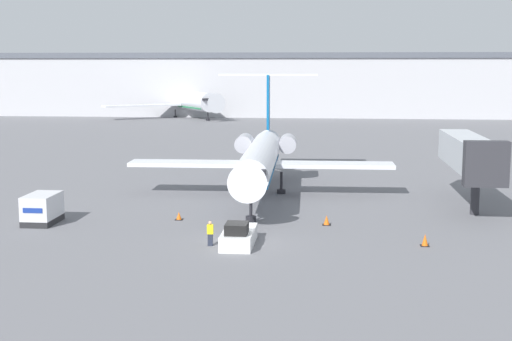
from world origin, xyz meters
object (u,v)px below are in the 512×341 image
at_px(traffic_cone_right, 327,220).
at_px(airplane_parked_far_left, 188,100).
at_px(pushback_tug, 239,236).
at_px(traffic_cone_mid, 425,240).
at_px(traffic_cone_left, 179,216).
at_px(worker_near_tug, 210,233).
at_px(airplane_main, 261,156).
at_px(jet_bridge, 469,154).
at_px(luggage_cart, 42,209).

relative_size(traffic_cone_right, airplane_parked_far_left, 0.02).
distance_m(pushback_tug, traffic_cone_mid, 12.20).
height_order(traffic_cone_right, airplane_parked_far_left, airplane_parked_far_left).
relative_size(pushback_tug, traffic_cone_left, 7.66).
xyz_separation_m(worker_near_tug, airplane_parked_far_left, (-23.46, 112.04, 2.97)).
bearing_deg(worker_near_tug, pushback_tug, 11.96).
bearing_deg(traffic_cone_left, airplane_main, 65.19).
height_order(traffic_cone_mid, jet_bridge, jet_bridge).
xyz_separation_m(luggage_cart, traffic_cone_right, (21.12, 1.53, -0.76)).
relative_size(pushback_tug, airplane_parked_far_left, 0.14).
relative_size(airplane_parked_far_left, jet_bridge, 2.27).
bearing_deg(worker_near_tug, traffic_cone_left, 115.90).
height_order(traffic_cone_left, traffic_cone_right, traffic_cone_right).
relative_size(traffic_cone_mid, jet_bridge, 0.05).
relative_size(worker_near_tug, airplane_parked_far_left, 0.05).
bearing_deg(luggage_cart, traffic_cone_mid, -8.29).
height_order(worker_near_tug, airplane_parked_far_left, airplane_parked_far_left).
bearing_deg(airplane_parked_far_left, traffic_cone_mid, -71.31).
bearing_deg(traffic_cone_right, traffic_cone_mid, -40.83).
bearing_deg(pushback_tug, worker_near_tug, -168.04).
bearing_deg(jet_bridge, pushback_tug, -140.09).
distance_m(traffic_cone_left, jet_bridge, 24.40).
height_order(traffic_cone_left, jet_bridge, jet_bridge).
xyz_separation_m(pushback_tug, traffic_cone_mid, (12.16, 0.94, -0.22)).
xyz_separation_m(airplane_main, worker_near_tug, (-1.56, -18.86, -2.66)).
bearing_deg(pushback_tug, traffic_cone_mid, 4.43).
distance_m(airplane_main, worker_near_tug, 19.11).
height_order(luggage_cart, jet_bridge, jet_bridge).
relative_size(worker_near_tug, jet_bridge, 0.11).
bearing_deg(traffic_cone_left, airplane_parked_far_left, 100.73).
bearing_deg(traffic_cone_mid, pushback_tug, -175.57).
distance_m(pushback_tug, jet_bridge, 23.01).
relative_size(traffic_cone_right, traffic_cone_mid, 0.90).
height_order(traffic_cone_right, jet_bridge, jet_bridge).
bearing_deg(worker_near_tug, airplane_parked_far_left, 101.83).
bearing_deg(worker_near_tug, traffic_cone_right, 42.21).
bearing_deg(worker_near_tug, airplane_main, 85.26).
bearing_deg(traffic_cone_mid, traffic_cone_left, 160.58).
xyz_separation_m(pushback_tug, airplane_parked_far_left, (-25.28, 111.66, 3.22)).
height_order(traffic_cone_mid, airplane_parked_far_left, airplane_parked_far_left).
height_order(traffic_cone_right, traffic_cone_mid, traffic_cone_mid).
distance_m(airplane_main, traffic_cone_mid, 21.71).
height_order(airplane_main, traffic_cone_right, airplane_main).
relative_size(pushback_tug, jet_bridge, 0.32).
height_order(traffic_cone_left, airplane_parked_far_left, airplane_parked_far_left).
distance_m(worker_near_tug, traffic_cone_mid, 14.05).
relative_size(airplane_main, traffic_cone_right, 38.12).
xyz_separation_m(luggage_cart, jet_bridge, (32.76, 9.60, 3.35)).
bearing_deg(airplane_parked_far_left, traffic_cone_right, -73.56).
relative_size(traffic_cone_left, airplane_parked_far_left, 0.02).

